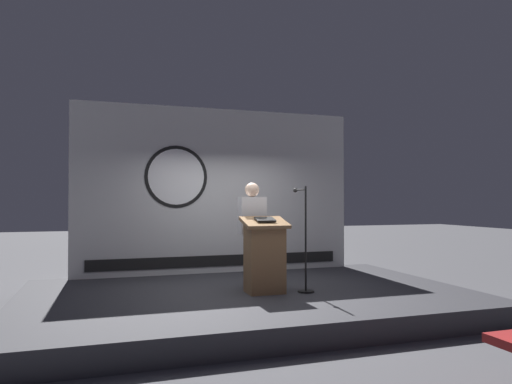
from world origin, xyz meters
name	(u,v)px	position (x,y,z in m)	size (l,w,h in m)	color
ground_plane	(247,311)	(0.00, 0.00, 0.00)	(40.00, 40.00, 0.00)	#4C4C51
stage_platform	(248,301)	(0.00, 0.00, 0.15)	(6.40, 4.00, 0.30)	#333338
banner_display	(217,191)	(-0.02, 1.85, 1.80)	(5.16, 0.12, 3.02)	silver
podium	(265,256)	(0.19, -0.21, 0.83)	(0.64, 0.50, 1.09)	olive
speaker_person	(252,234)	(0.16, 0.27, 1.12)	(0.40, 0.26, 1.60)	black
microphone_stand	(304,254)	(0.77, -0.31, 0.84)	(0.24, 0.54, 1.53)	black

